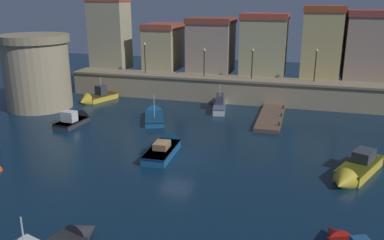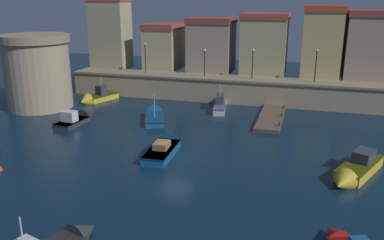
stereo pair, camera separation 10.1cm
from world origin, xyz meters
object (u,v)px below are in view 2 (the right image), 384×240
object	(u,v)px
moored_boat_7	(355,171)
moored_boat_6	(155,115)
fortress_tower	(38,71)
quay_lamp_1	(205,58)
quay_lamp_2	(253,59)
quay_lamp_3	(316,60)
moored_boat_1	(76,119)
quay_lamp_0	(145,53)
moored_boat_9	(220,103)
moored_boat_0	(166,147)
moored_boat_2	(96,98)

from	to	relation	value
moored_boat_7	moored_boat_6	bearing A→B (deg)	-91.87
fortress_tower	moored_boat_7	world-z (taller)	fortress_tower
quay_lamp_1	moored_boat_6	xyz separation A→B (m)	(-2.89, -9.07, -4.71)
quay_lamp_1	quay_lamp_2	xyz separation A→B (m)	(5.64, 0.00, 0.11)
quay_lamp_2	quay_lamp_3	distance (m)	6.91
quay_lamp_2	moored_boat_1	world-z (taller)	quay_lamp_2
quay_lamp_2	quay_lamp_0	bearing A→B (deg)	180.00
quay_lamp_1	moored_boat_7	world-z (taller)	quay_lamp_1
moored_boat_1	fortress_tower	bearing A→B (deg)	63.98
moored_boat_6	moored_boat_9	xyz separation A→B (m)	(5.53, 5.88, 0.24)
moored_boat_1	moored_boat_9	size ratio (longest dim) A/B	0.64
quay_lamp_1	moored_boat_9	world-z (taller)	quay_lamp_1
moored_boat_0	moored_boat_9	bearing A→B (deg)	-7.50
moored_boat_9	moored_boat_6	bearing A→B (deg)	126.47
moored_boat_6	moored_boat_2	bearing A→B (deg)	42.33
quay_lamp_0	quay_lamp_3	size ratio (longest dim) A/B	1.02
quay_lamp_0	moored_boat_9	size ratio (longest dim) A/B	0.52
moored_boat_1	moored_boat_7	size ratio (longest dim) A/B	0.71
fortress_tower	moored_boat_6	distance (m)	14.23
fortress_tower	moored_boat_0	distance (m)	20.27
quay_lamp_2	moored_boat_6	size ratio (longest dim) A/B	0.58
moored_boat_1	moored_boat_7	xyz separation A→B (m)	(24.98, -5.66, 0.12)
quay_lamp_1	moored_boat_2	size ratio (longest dim) A/B	0.60
quay_lamp_3	quay_lamp_0	bearing A→B (deg)	180.00
quay_lamp_1	moored_boat_2	world-z (taller)	quay_lamp_1
fortress_tower	moored_boat_1	world-z (taller)	fortress_tower
moored_boat_6	moored_boat_7	bearing A→B (deg)	-138.65
quay_lamp_0	moored_boat_7	xyz separation A→B (m)	(22.83, -18.38, -4.78)
moored_boat_1	moored_boat_9	bearing A→B (deg)	-47.95
quay_lamp_1	moored_boat_9	bearing A→B (deg)	-50.36
quay_lamp_1	moored_boat_1	world-z (taller)	quay_lamp_1
moored_boat_0	moored_boat_2	bearing A→B (deg)	44.03
fortress_tower	moored_boat_0	world-z (taller)	fortress_tower
moored_boat_7	moored_boat_9	distance (m)	19.79
moored_boat_6	quay_lamp_3	bearing A→B (deg)	-81.18
fortress_tower	moored_boat_9	distance (m)	20.32
moored_boat_0	moored_boat_6	bearing A→B (deg)	24.54
fortress_tower	quay_lamp_2	distance (m)	23.89
quay_lamp_3	moored_boat_9	distance (m)	11.42
moored_boat_1	quay_lamp_1	bearing A→B (deg)	-32.92
moored_boat_2	moored_boat_1	bearing A→B (deg)	37.24
fortress_tower	moored_boat_7	bearing A→B (deg)	-16.92
quay_lamp_0	quay_lamp_1	bearing A→B (deg)	-0.00
quay_lamp_0	quay_lamp_3	world-z (taller)	quay_lamp_0
moored_boat_6	moored_boat_7	size ratio (longest dim) A/B	0.91
quay_lamp_2	moored_boat_7	bearing A→B (deg)	-62.19
fortress_tower	quay_lamp_3	size ratio (longest dim) A/B	2.21
moored_boat_2	moored_boat_7	distance (m)	30.70
quay_lamp_2	moored_boat_2	size ratio (longest dim) A/B	0.64
moored_boat_0	moored_boat_9	size ratio (longest dim) A/B	0.82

